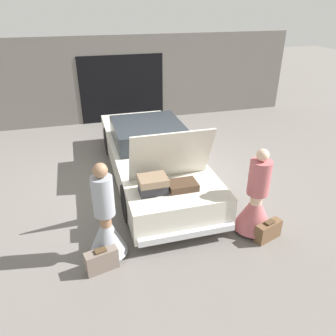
{
  "coord_description": "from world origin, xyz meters",
  "views": [
    {
      "loc": [
        -1.5,
        -6.73,
        3.79
      ],
      "look_at": [
        0.0,
        -1.42,
        0.94
      ],
      "focal_mm": 35.0,
      "sensor_mm": 36.0,
      "label": 1
    }
  ],
  "objects": [
    {
      "name": "ground_plane",
      "position": [
        0.0,
        0.0,
        0.0
      ],
      "size": [
        40.0,
        40.0,
        0.0
      ],
      "primitive_type": "plane",
      "color": "slate"
    },
    {
      "name": "suitcase_beside_left_person",
      "position": [
        -1.44,
        -2.75,
        0.18
      ],
      "size": [
        0.53,
        0.3,
        0.4
      ],
      "color": "#75665B",
      "rests_on": "ground_plane"
    },
    {
      "name": "garage_wall_back",
      "position": [
        0.0,
        4.32,
        1.39
      ],
      "size": [
        12.0,
        0.14,
        2.8
      ],
      "color": "slate",
      "rests_on": "ground_plane"
    },
    {
      "name": "suitcase_beside_right_person",
      "position": [
        1.45,
        -2.79,
        0.17
      ],
      "size": [
        0.54,
        0.33,
        0.37
      ],
      "color": "brown",
      "rests_on": "ground_plane"
    },
    {
      "name": "car",
      "position": [
        -0.0,
        0.01,
        0.57
      ],
      "size": [
        1.83,
        5.26,
        1.8
      ],
      "color": "silver",
      "rests_on": "ground_plane"
    },
    {
      "name": "person_right",
      "position": [
        1.31,
        -2.49,
        0.57
      ],
      "size": [
        0.71,
        0.71,
        1.63
      ],
      "rotation": [
        0.0,
        0.0,
        1.53
      ],
      "color": "beige",
      "rests_on": "ground_plane"
    },
    {
      "name": "person_left",
      "position": [
        -1.31,
        -2.45,
        0.61
      ],
      "size": [
        0.63,
        0.63,
        1.7
      ],
      "rotation": [
        0.0,
        0.0,
        -1.41
      ],
      "color": "#997051",
      "rests_on": "ground_plane"
    }
  ]
}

